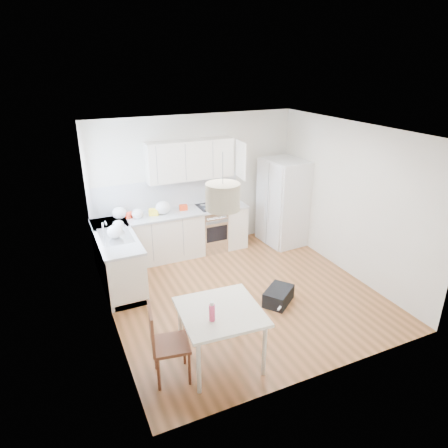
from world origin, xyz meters
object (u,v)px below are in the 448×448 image
(dining_table, at_px, (220,316))
(gym_bag, at_px, (278,296))
(dining_chair, at_px, (171,343))
(refrigerator, at_px, (284,202))

(dining_table, xyz_separation_m, gym_bag, (1.40, 0.85, -0.57))
(dining_chair, height_order, gym_bag, dining_chair)
(refrigerator, xyz_separation_m, dining_table, (-2.73, -2.85, -0.20))
(refrigerator, distance_m, dining_table, 3.95)
(refrigerator, xyz_separation_m, gym_bag, (-1.33, -2.00, -0.77))
(gym_bag, bearing_deg, refrigerator, 19.48)
(gym_bag, bearing_deg, dining_chair, 165.74)
(refrigerator, height_order, dining_table, refrigerator)
(dining_table, relative_size, dining_chair, 1.03)
(dining_table, bearing_deg, refrigerator, 50.25)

